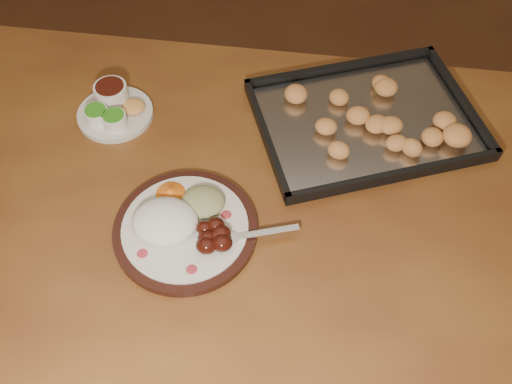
{
  "coord_description": "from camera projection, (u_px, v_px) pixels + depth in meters",
  "views": [
    {
      "loc": [
        0.21,
        -0.76,
        1.69
      ],
      "look_at": [
        0.16,
        -0.09,
        0.77
      ],
      "focal_mm": 40.0,
      "sensor_mm": 36.0,
      "label": 1
    }
  ],
  "objects": [
    {
      "name": "dining_table",
      "position": [
        225.0,
        218.0,
        1.25
      ],
      "size": [
        1.56,
        1.01,
        0.75
      ],
      "rotation": [
        0.0,
        0.0,
        -0.07
      ],
      "color": "brown",
      "rests_on": "ground"
    },
    {
      "name": "dinner_plate",
      "position": [
        183.0,
        224.0,
        1.1
      ],
      "size": [
        0.36,
        0.28,
        0.06
      ],
      "rotation": [
        0.0,
        0.0,
        -0.12
      ],
      "color": "black",
      "rests_on": "dining_table"
    },
    {
      "name": "baking_tray",
      "position": [
        366.0,
        118.0,
        1.27
      ],
      "size": [
        0.56,
        0.48,
        0.05
      ],
      "rotation": [
        0.0,
        0.0,
        0.32
      ],
      "color": "black",
      "rests_on": "dining_table"
    },
    {
      "name": "ground",
      "position": [
        208.0,
        308.0,
        1.83
      ],
      "size": [
        4.0,
        4.0,
        0.0
      ],
      "primitive_type": "plane",
      "color": "brown",
      "rests_on": "ground"
    },
    {
      "name": "condiment_saucer",
      "position": [
        113.0,
        108.0,
        1.28
      ],
      "size": [
        0.17,
        0.17,
        0.06
      ],
      "rotation": [
        0.0,
        0.0,
        0.02
      ],
      "color": "beige",
      "rests_on": "dining_table"
    }
  ]
}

